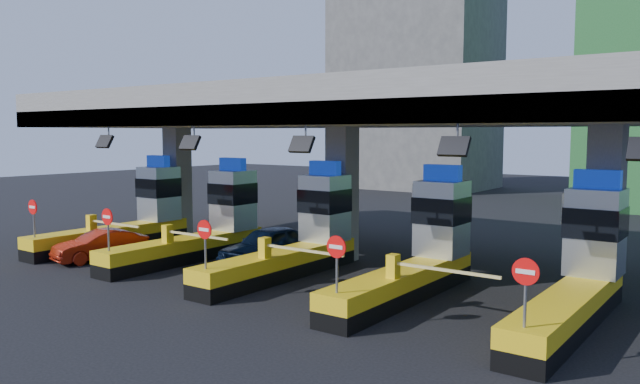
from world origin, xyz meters
The scene contains 10 objects.
ground centered at (0.00, 0.00, 0.00)m, with size 120.00×120.00×0.00m, color black.
toll_canopy centered at (0.00, 2.87, 6.13)m, with size 28.00×12.09×7.00m.
toll_lane_far_left centered at (-10.00, 0.28, 1.40)m, with size 4.43×8.00×4.16m.
toll_lane_left centered at (-5.00, 0.28, 1.40)m, with size 4.43×8.00×4.16m.
toll_lane_center centered at (0.00, 0.28, 1.40)m, with size 4.43×8.00×4.16m.
toll_lane_right centered at (5.00, 0.28, 1.40)m, with size 4.43×8.00×4.16m.
toll_lane_far_right centered at (10.00, 0.28, 1.40)m, with size 4.43×8.00×4.16m.
bg_building_concrete centered at (-14.00, 36.00, 9.00)m, with size 14.00×10.00×18.00m, color #4C4C49.
van centered at (-2.00, 0.66, 0.75)m, with size 1.78×4.42×1.51m, color black.
red_car centered at (-8.07, -2.85, 0.62)m, with size 1.31×3.76×1.24m, color maroon.
Camera 1 is at (14.24, -17.99, 5.25)m, focal length 35.00 mm.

